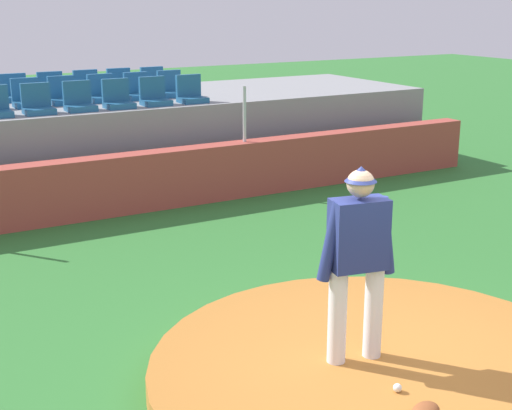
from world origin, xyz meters
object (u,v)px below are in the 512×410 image
object	(u,v)px
baseball	(397,388)
stadium_chair_11	(171,88)
stadium_chair_9	(102,93)
stadium_chair_16	(121,86)
stadium_chair_5	(191,94)
stadium_chair_7	(27,98)
stadium_chair_15	(87,88)
stadium_chair_4	(154,96)
stadium_chair_8	(63,95)
stadium_chair_13	(15,93)
stadium_chair_1	(38,104)
stadium_chair_3	(118,99)
stadium_chair_14	(52,90)
pitcher	(358,250)
stadium_chair_2	(79,101)
stadium_chair_17	(154,84)

from	to	relation	value
baseball	stadium_chair_11	distance (m)	9.50
stadium_chair_9	stadium_chair_16	size ratio (longest dim) A/B	1.00
stadium_chair_5	stadium_chair_7	distance (m)	2.91
stadium_chair_15	stadium_chair_4	bearing A→B (deg)	110.14
stadium_chair_9	stadium_chair_16	bearing A→B (deg)	-126.76
stadium_chair_8	stadium_chair_13	distance (m)	1.09
stadium_chair_15	stadium_chair_1	bearing A→B (deg)	52.37
stadium_chair_3	stadium_chair_14	world-z (taller)	same
pitcher	stadium_chair_9	xyz separation A→B (m)	(0.53, 8.52, 0.40)
stadium_chair_2	stadium_chair_7	bearing A→B (deg)	-52.91
pitcher	stadium_chair_17	xyz separation A→B (m)	(1.92, 9.39, 0.40)
stadium_chair_11	stadium_chair_14	bearing A→B (deg)	-22.50
stadium_chair_7	stadium_chair_17	size ratio (longest dim) A/B	1.00
stadium_chair_1	stadium_chair_5	world-z (taller)	same
stadium_chair_16	stadium_chair_5	bearing A→B (deg)	110.71
pitcher	stadium_chair_9	world-z (taller)	pitcher
stadium_chair_15	stadium_chair_7	bearing A→B (deg)	34.11
stadium_chair_9	stadium_chair_13	xyz separation A→B (m)	(-1.40, 0.87, 0.00)
stadium_chair_3	stadium_chair_17	size ratio (longest dim) A/B	1.00
stadium_chair_14	stadium_chair_5	bearing A→B (deg)	138.98
stadium_chair_3	stadium_chair_15	xyz separation A→B (m)	(0.02, 1.84, 0.00)
stadium_chair_5	stadium_chair_15	xyz separation A→B (m)	(-1.39, 1.84, 0.00)
pitcher	baseball	size ratio (longest dim) A/B	24.06
stadium_chair_4	stadium_chair_16	size ratio (longest dim) A/B	1.00
stadium_chair_1	stadium_chair_7	distance (m)	0.89
stadium_chair_4	stadium_chair_9	world-z (taller)	same
stadium_chair_1	stadium_chair_17	size ratio (longest dim) A/B	1.00
stadium_chair_7	stadium_chair_2	bearing A→B (deg)	127.09
stadium_chair_13	stadium_chair_17	size ratio (longest dim) A/B	1.00
stadium_chair_17	stadium_chair_7	bearing A→B (deg)	17.94
stadium_chair_8	stadium_chair_15	size ratio (longest dim) A/B	1.00
stadium_chair_13	stadium_chair_11	bearing A→B (deg)	162.98
stadium_chair_7	stadium_chair_3	bearing A→B (deg)	146.32
pitcher	stadium_chair_13	distance (m)	9.44
stadium_chair_9	stadium_chair_17	world-z (taller)	same
stadium_chair_1	stadium_chair_4	bearing A→B (deg)	179.98
stadium_chair_5	stadium_chair_13	xyz separation A→B (m)	(-2.79, 1.80, 0.00)
baseball	stadium_chair_5	size ratio (longest dim) A/B	0.15
stadium_chair_5	stadium_chair_16	world-z (taller)	same
stadium_chair_5	stadium_chair_16	size ratio (longest dim) A/B	1.00
pitcher	stadium_chair_8	size ratio (longest dim) A/B	3.56
baseball	stadium_chair_3	bearing A→B (deg)	86.19
pitcher	stadium_chair_11	world-z (taller)	pitcher
stadium_chair_7	stadium_chair_16	world-z (taller)	same
stadium_chair_5	stadium_chair_13	world-z (taller)	same
stadium_chair_9	stadium_chair_3	bearing A→B (deg)	88.54
stadium_chair_1	stadium_chair_16	distance (m)	2.79
stadium_chair_11	stadium_chair_13	bearing A→B (deg)	-17.02
stadium_chair_4	stadium_chair_5	bearing A→B (deg)	179.13
stadium_chair_2	stadium_chair_14	bearing A→B (deg)	-90.11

